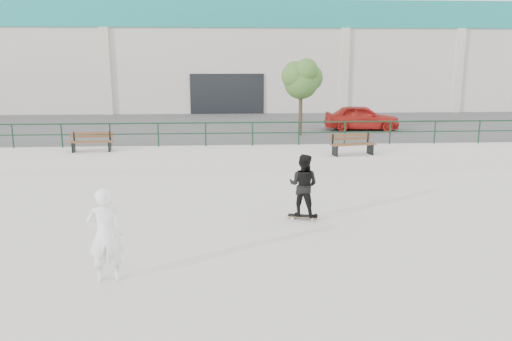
{
  "coord_description": "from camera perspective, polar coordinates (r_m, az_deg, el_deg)",
  "views": [
    {
      "loc": [
        -0.17,
        -10.33,
        4.11
      ],
      "look_at": [
        0.6,
        2.0,
        1.36
      ],
      "focal_mm": 35.0,
      "sensor_mm": 36.0,
      "label": 1
    }
  ],
  "objects": [
    {
      "name": "parking_strip",
      "position": [
        28.59,
        -3.21,
        4.76
      ],
      "size": [
        60.0,
        14.0,
        0.5
      ],
      "primitive_type": "cube",
      "color": "#3F3F3F",
      "rests_on": "ground"
    },
    {
      "name": "seated_skater",
      "position": [
        9.81,
        -16.84,
        -7.07
      ],
      "size": [
        0.71,
        0.52,
        1.81
      ],
      "primitive_type": "imported",
      "rotation": [
        0.0,
        0.0,
        3.27
      ],
      "color": "white",
      "rests_on": "ground"
    },
    {
      "name": "bench_left",
      "position": [
        21.12,
        -18.28,
        3.12
      ],
      "size": [
        1.72,
        0.61,
        0.78
      ],
      "rotation": [
        0.0,
        0.0,
        0.07
      ],
      "color": "brown",
      "rests_on": "ledge"
    },
    {
      "name": "tree",
      "position": [
        24.37,
        5.23,
        10.5
      ],
      "size": [
        2.07,
        1.84,
        3.69
      ],
      "color": "#4B3C25",
      "rests_on": "parking_strip"
    },
    {
      "name": "standing_skater",
      "position": [
        13.05,
        5.43,
        -1.68
      ],
      "size": [
        0.99,
        0.92,
        1.64
      ],
      "primitive_type": "imported",
      "rotation": [
        0.0,
        0.0,
        2.67
      ],
      "color": "black",
      "rests_on": "skateboard"
    },
    {
      "name": "red_car",
      "position": [
        26.8,
        11.97,
        5.95
      ],
      "size": [
        4.02,
        2.0,
        1.32
      ],
      "primitive_type": "imported",
      "rotation": [
        0.0,
        0.0,
        1.45
      ],
      "color": "#A81B14",
      "rests_on": "parking_strip"
    },
    {
      "name": "bench_right",
      "position": [
        19.68,
        10.94,
        2.94
      ],
      "size": [
        1.83,
        0.8,
        0.81
      ],
      "rotation": [
        0.0,
        0.0,
        0.17
      ],
      "color": "brown",
      "rests_on": "ledge"
    },
    {
      "name": "skateboard",
      "position": [
        13.28,
        5.36,
        -5.21
      ],
      "size": [
        0.81,
        0.4,
        0.09
      ],
      "rotation": [
        0.0,
        0.0,
        -0.26
      ],
      "color": "black",
      "rests_on": "ground"
    },
    {
      "name": "ledge",
      "position": [
        20.2,
        -3.03,
        1.51
      ],
      "size": [
        30.0,
        3.0,
        0.5
      ],
      "primitive_type": "cube",
      "color": "beige",
      "rests_on": "ground"
    },
    {
      "name": "commercial_building",
      "position": [
        42.32,
        -3.43,
        13.14
      ],
      "size": [
        44.2,
        16.33,
        8.0
      ],
      "color": "beige",
      "rests_on": "ground"
    },
    {
      "name": "railing",
      "position": [
        21.32,
        -3.1,
        4.8
      ],
      "size": [
        28.0,
        0.06,
        1.03
      ],
      "color": "#133621",
      "rests_on": "ledge"
    },
    {
      "name": "ground",
      "position": [
        11.12,
        -2.49,
        -9.16
      ],
      "size": [
        120.0,
        120.0,
        0.0
      ],
      "primitive_type": "plane",
      "color": "beige",
      "rests_on": "ground"
    }
  ]
}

